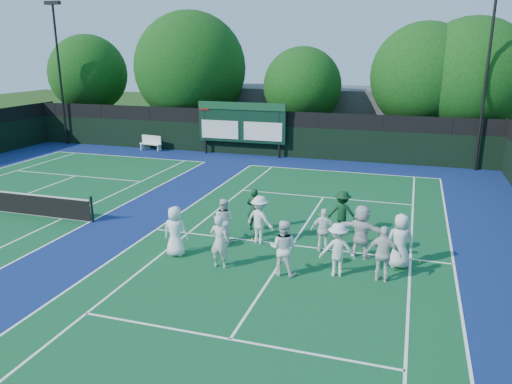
% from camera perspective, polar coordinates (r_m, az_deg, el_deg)
% --- Properties ---
extents(ground, '(120.00, 120.00, 0.00)m').
position_cam_1_polar(ground, '(17.29, 3.34, -7.31)').
color(ground, '#1B3A10').
rests_on(ground, ground).
extents(court_apron, '(34.00, 32.00, 0.01)m').
position_cam_1_polar(court_apron, '(20.32, -12.59, -4.06)').
color(court_apron, navy).
rests_on(court_apron, ground).
extents(near_court, '(11.05, 23.85, 0.01)m').
position_cam_1_polar(near_court, '(18.19, 4.13, -6.09)').
color(near_court, '#105029').
rests_on(near_court, ground).
extents(back_fence, '(34.00, 0.08, 3.00)m').
position_cam_1_polar(back_fence, '(33.38, 0.20, 6.51)').
color(back_fence, black).
rests_on(back_fence, ground).
extents(scoreboard, '(6.00, 0.21, 3.55)m').
position_cam_1_polar(scoreboard, '(33.18, -1.70, 7.90)').
color(scoreboard, black).
rests_on(scoreboard, ground).
extents(clubhouse, '(18.00, 6.00, 4.00)m').
position_cam_1_polar(clubhouse, '(40.14, 9.21, 8.83)').
color(clubhouse, '#505155').
rests_on(clubhouse, ground).
extents(light_pole_left, '(1.20, 0.30, 10.12)m').
position_cam_1_polar(light_pole_left, '(39.83, -21.69, 14.10)').
color(light_pole_left, black).
rests_on(light_pole_left, ground).
extents(light_pole_right, '(1.20, 0.30, 10.12)m').
position_cam_1_polar(light_pole_right, '(31.34, 25.03, 13.55)').
color(light_pole_right, black).
rests_on(light_pole_right, ground).
extents(bench, '(1.70, 0.73, 1.05)m').
position_cam_1_polar(bench, '(35.98, -11.90, 5.57)').
color(bench, white).
rests_on(bench, ground).
extents(tree_a, '(6.15, 6.15, 8.05)m').
position_cam_1_polar(tree_a, '(43.07, -18.39, 12.48)').
color(tree_a, black).
rests_on(tree_a, ground).
extents(tree_b, '(8.26, 8.26, 9.65)m').
position_cam_1_polar(tree_b, '(38.54, -7.24, 13.56)').
color(tree_b, black).
rests_on(tree_b, ground).
extents(tree_c, '(5.47, 5.47, 7.10)m').
position_cam_1_polar(tree_c, '(35.89, 5.58, 11.70)').
color(tree_c, black).
rests_on(tree_c, ground).
extents(tree_d, '(6.90, 6.90, 8.63)m').
position_cam_1_polar(tree_d, '(35.05, 18.88, 12.13)').
color(tree_d, black).
rests_on(tree_d, ground).
extents(tree_e, '(7.51, 7.51, 8.90)m').
position_cam_1_polar(tree_e, '(35.21, 23.52, 11.60)').
color(tree_e, black).
rests_on(tree_e, ground).
extents(tennis_ball_0, '(0.07, 0.07, 0.07)m').
position_cam_1_polar(tennis_ball_0, '(18.64, -0.44, -5.41)').
color(tennis_ball_0, yellow).
rests_on(tennis_ball_0, ground).
extents(tennis_ball_1, '(0.07, 0.07, 0.07)m').
position_cam_1_polar(tennis_ball_1, '(18.91, 13.62, -5.56)').
color(tennis_ball_1, yellow).
rests_on(tennis_ball_1, ground).
extents(tennis_ball_3, '(0.07, 0.07, 0.07)m').
position_cam_1_polar(tennis_ball_3, '(21.34, -9.15, -2.81)').
color(tennis_ball_3, yellow).
rests_on(tennis_ball_3, ground).
extents(tennis_ball_4, '(0.07, 0.07, 0.07)m').
position_cam_1_polar(tennis_ball_4, '(21.51, 7.26, -2.58)').
color(tennis_ball_4, yellow).
rests_on(tennis_ball_4, ground).
extents(tennis_ball_5, '(0.07, 0.07, 0.07)m').
position_cam_1_polar(tennis_ball_5, '(17.58, 18.16, -7.61)').
color(tennis_ball_5, yellow).
rests_on(tennis_ball_5, ground).
extents(player_front_0, '(0.89, 0.61, 1.76)m').
position_cam_1_polar(player_front_0, '(17.22, -9.20, -4.46)').
color(player_front_0, white).
rests_on(player_front_0, ground).
extents(player_front_1, '(0.66, 0.44, 1.78)m').
position_cam_1_polar(player_front_1, '(16.11, -4.18, -5.68)').
color(player_front_1, silver).
rests_on(player_front_1, ground).
extents(player_front_2, '(0.88, 0.68, 1.80)m').
position_cam_1_polar(player_front_2, '(15.59, 3.10, -6.39)').
color(player_front_2, white).
rests_on(player_front_2, ground).
extents(player_front_3, '(1.25, 0.92, 1.73)m').
position_cam_1_polar(player_front_3, '(15.73, 9.30, -6.52)').
color(player_front_3, white).
rests_on(player_front_3, ground).
extents(player_front_4, '(1.05, 0.47, 1.76)m').
position_cam_1_polar(player_front_4, '(15.65, 14.36, -6.87)').
color(player_front_4, silver).
rests_on(player_front_4, ground).
extents(player_back_0, '(0.84, 0.67, 1.64)m').
position_cam_1_polar(player_back_0, '(18.29, -3.75, -3.24)').
color(player_back_0, white).
rests_on(player_back_0, ground).
extents(player_back_1, '(1.31, 1.03, 1.79)m').
position_cam_1_polar(player_back_1, '(18.10, 0.45, -3.17)').
color(player_back_1, white).
rests_on(player_back_1, ground).
extents(player_back_2, '(0.94, 0.43, 1.57)m').
position_cam_1_polar(player_back_2, '(17.53, 7.75, -4.35)').
color(player_back_2, white).
rests_on(player_back_2, ground).
extents(player_back_3, '(1.82, 0.99, 1.87)m').
position_cam_1_polar(player_back_3, '(17.21, 11.97, -4.42)').
color(player_back_3, silver).
rests_on(player_back_3, ground).
extents(player_back_4, '(1.01, 0.80, 1.81)m').
position_cam_1_polar(player_back_4, '(16.75, 16.15, -5.39)').
color(player_back_4, white).
rests_on(player_back_4, ground).
extents(coach_left, '(0.62, 0.41, 1.68)m').
position_cam_1_polar(coach_left, '(19.38, -0.20, -2.03)').
color(coach_left, '#0F381D').
rests_on(coach_left, ground).
extents(coach_right, '(1.14, 0.70, 1.71)m').
position_cam_1_polar(coach_right, '(19.26, 9.81, -2.34)').
color(coach_right, '#0E341A').
rests_on(coach_right, ground).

